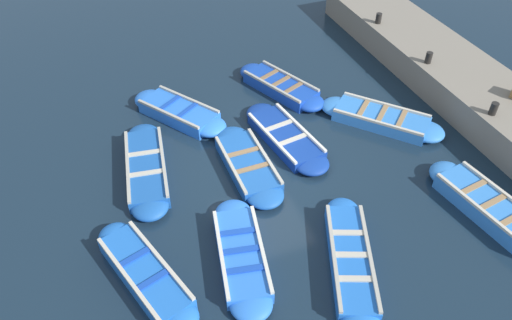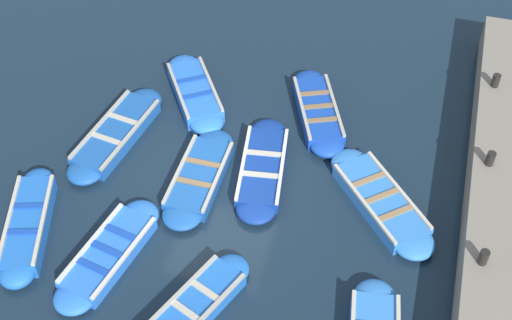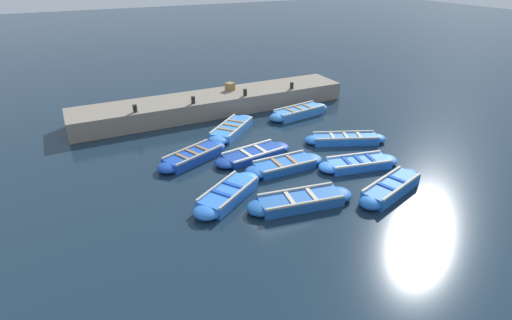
{
  "view_description": "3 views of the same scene",
  "coord_description": "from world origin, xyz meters",
  "px_view_note": "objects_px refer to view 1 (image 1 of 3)",
  "views": [
    {
      "loc": [
        3.79,
        9.1,
        8.94
      ],
      "look_at": [
        0.3,
        0.31,
        0.45
      ],
      "focal_mm": 35.0,
      "sensor_mm": 36.0,
      "label": 1
    },
    {
      "loc": [
        -3.92,
        10.75,
        12.79
      ],
      "look_at": [
        -0.78,
        -0.59,
        0.4
      ],
      "focal_mm": 50.0,
      "sensor_mm": 36.0,
      "label": 2
    },
    {
      "loc": [
        12.33,
        -7.0,
        7.38
      ],
      "look_at": [
        0.12,
        -0.99,
        0.48
      ],
      "focal_mm": 28.0,
      "sensor_mm": 36.0,
      "label": 3
    }
  ],
  "objects_px": {
    "boat_outer_right": "(146,168)",
    "boat_tucked": "(241,255)",
    "boat_end_of_row": "(381,119)",
    "bollard_mid_north": "(429,58)",
    "boat_mid_row": "(248,165)",
    "bollard_mid_south": "(494,109)",
    "boat_alongside": "(286,137)",
    "boat_broadside": "(281,86)",
    "boat_bow_out": "(351,260)",
    "boat_inner_gap": "(145,274)",
    "boat_centre": "(490,208)",
    "bollard_north": "(379,18)",
    "boat_drifting": "(179,112)"
  },
  "relations": [
    {
      "from": "boat_inner_gap",
      "to": "bollard_mid_south",
      "type": "height_order",
      "value": "bollard_mid_south"
    },
    {
      "from": "boat_bow_out",
      "to": "boat_centre",
      "type": "distance_m",
      "value": 3.81
    },
    {
      "from": "boat_broadside",
      "to": "boat_inner_gap",
      "type": "distance_m",
      "value": 7.72
    },
    {
      "from": "boat_mid_row",
      "to": "boat_inner_gap",
      "type": "distance_m",
      "value": 4.04
    },
    {
      "from": "boat_inner_gap",
      "to": "boat_drifting",
      "type": "bearing_deg",
      "value": -112.17
    },
    {
      "from": "boat_outer_right",
      "to": "bollard_mid_south",
      "type": "height_order",
      "value": "bollard_mid_south"
    },
    {
      "from": "boat_alongside",
      "to": "bollard_mid_south",
      "type": "xyz_separation_m",
      "value": [
        -5.13,
        2.0,
        0.94
      ]
    },
    {
      "from": "boat_broadside",
      "to": "boat_mid_row",
      "type": "xyz_separation_m",
      "value": [
        2.26,
        3.0,
        -0.03
      ]
    },
    {
      "from": "boat_inner_gap",
      "to": "bollard_north",
      "type": "relative_size",
      "value": 9.93
    },
    {
      "from": "boat_bow_out",
      "to": "boat_centre",
      "type": "bearing_deg",
      "value": -178.93
    },
    {
      "from": "boat_alongside",
      "to": "boat_centre",
      "type": "bearing_deg",
      "value": 128.3
    },
    {
      "from": "boat_mid_row",
      "to": "boat_alongside",
      "type": "xyz_separation_m",
      "value": [
        -1.39,
        -0.68,
        -0.0
      ]
    },
    {
      "from": "bollard_mid_south",
      "to": "boat_broadside",
      "type": "bearing_deg",
      "value": -45.38
    },
    {
      "from": "boat_alongside",
      "to": "boat_mid_row",
      "type": "bearing_deg",
      "value": 26.14
    },
    {
      "from": "bollard_north",
      "to": "bollard_mid_north",
      "type": "bearing_deg",
      "value": 90.0
    },
    {
      "from": "boat_bow_out",
      "to": "bollard_mid_south",
      "type": "relative_size",
      "value": 10.5
    },
    {
      "from": "boat_bow_out",
      "to": "boat_end_of_row",
      "type": "bearing_deg",
      "value": -129.31
    },
    {
      "from": "bollard_mid_north",
      "to": "boat_bow_out",
      "type": "bearing_deg",
      "value": 43.05
    },
    {
      "from": "boat_broadside",
      "to": "boat_bow_out",
      "type": "distance_m",
      "value": 6.79
    },
    {
      "from": "boat_bow_out",
      "to": "boat_inner_gap",
      "type": "xyz_separation_m",
      "value": [
        4.19,
        -1.24,
        0.04
      ]
    },
    {
      "from": "boat_outer_right",
      "to": "boat_end_of_row",
      "type": "relative_size",
      "value": 1.13
    },
    {
      "from": "boat_broadside",
      "to": "boat_mid_row",
      "type": "height_order",
      "value": "boat_broadside"
    },
    {
      "from": "boat_bow_out",
      "to": "bollard_north",
      "type": "height_order",
      "value": "bollard_north"
    },
    {
      "from": "boat_drifting",
      "to": "boat_end_of_row",
      "type": "bearing_deg",
      "value": 155.63
    },
    {
      "from": "boat_broadside",
      "to": "bollard_mid_south",
      "type": "bearing_deg",
      "value": 134.62
    },
    {
      "from": "bollard_mid_south",
      "to": "bollard_mid_north",
      "type": "bearing_deg",
      "value": -90.0
    },
    {
      "from": "boat_mid_row",
      "to": "boat_centre",
      "type": "relative_size",
      "value": 0.9
    },
    {
      "from": "boat_end_of_row",
      "to": "bollard_mid_north",
      "type": "bearing_deg",
      "value": -153.28
    },
    {
      "from": "bollard_north",
      "to": "boat_mid_row",
      "type": "bearing_deg",
      "value": 33.76
    },
    {
      "from": "bollard_mid_south",
      "to": "boat_drifting",
      "type": "bearing_deg",
      "value": -28.69
    },
    {
      "from": "bollard_mid_north",
      "to": "bollard_mid_south",
      "type": "relative_size",
      "value": 1.0
    },
    {
      "from": "boat_alongside",
      "to": "boat_drifting",
      "type": "height_order",
      "value": "boat_drifting"
    },
    {
      "from": "bollard_north",
      "to": "boat_end_of_row",
      "type": "bearing_deg",
      "value": 60.7
    },
    {
      "from": "boat_mid_row",
      "to": "boat_tucked",
      "type": "distance_m",
      "value": 2.92
    },
    {
      "from": "boat_broadside",
      "to": "boat_bow_out",
      "type": "xyz_separation_m",
      "value": [
        1.29,
        6.67,
        -0.02
      ]
    },
    {
      "from": "boat_inner_gap",
      "to": "bollard_mid_north",
      "type": "distance_m",
      "value": 10.55
    },
    {
      "from": "boat_tucked",
      "to": "bollard_mid_north",
      "type": "xyz_separation_m",
      "value": [
        -7.69,
        -4.19,
        0.93
      ]
    },
    {
      "from": "boat_broadside",
      "to": "bollard_mid_north",
      "type": "relative_size",
      "value": 9.73
    },
    {
      "from": "boat_mid_row",
      "to": "bollard_mid_north",
      "type": "height_order",
      "value": "bollard_mid_north"
    },
    {
      "from": "boat_outer_right",
      "to": "boat_tucked",
      "type": "bearing_deg",
      "value": 110.63
    },
    {
      "from": "bollard_mid_north",
      "to": "bollard_mid_south",
      "type": "height_order",
      "value": "same"
    },
    {
      "from": "boat_alongside",
      "to": "bollard_mid_north",
      "type": "bearing_deg",
      "value": -170.75
    },
    {
      "from": "boat_mid_row",
      "to": "bollard_mid_south",
      "type": "bearing_deg",
      "value": 168.53
    },
    {
      "from": "boat_inner_gap",
      "to": "boat_tucked",
      "type": "bearing_deg",
      "value": 173.24
    },
    {
      "from": "boat_outer_right",
      "to": "bollard_north",
      "type": "distance_m",
      "value": 9.72
    },
    {
      "from": "boat_centre",
      "to": "boat_outer_right",
      "type": "bearing_deg",
      "value": -31.36
    },
    {
      "from": "bollard_mid_north",
      "to": "boat_inner_gap",
      "type": "bearing_deg",
      "value": 22.08
    },
    {
      "from": "bollard_mid_north",
      "to": "bollard_mid_south",
      "type": "xyz_separation_m",
      "value": [
        0.0,
        2.84,
        0.0
      ]
    },
    {
      "from": "boat_broadside",
      "to": "boat_drifting",
      "type": "xyz_separation_m",
      "value": [
        3.33,
        0.16,
        0.01
      ]
    },
    {
      "from": "boat_outer_right",
      "to": "boat_tucked",
      "type": "relative_size",
      "value": 1.11
    }
  ]
}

